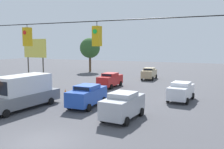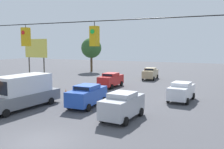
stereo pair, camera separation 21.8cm
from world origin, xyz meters
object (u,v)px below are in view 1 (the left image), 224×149
at_px(traffic_cone_nearest, 9,108).
at_px(traffic_cone_fifth, 80,88).
at_px(traffic_cone_fourth, 65,92).
at_px(tree_horizon_right, 90,48).
at_px(sedan_blue_withflow_mid, 87,95).
at_px(traffic_cone_third, 50,96).
at_px(traffic_cone_farthest, 90,85).
at_px(box_truck_grey_parked_shoulder, 22,92).
at_px(sedan_red_withflow_far, 110,80).
at_px(sedan_tan_withflow_deep, 149,73).
at_px(sedan_silver_crossing_near, 123,105).
at_px(sedan_white_oncoming_far, 181,91).
at_px(roadside_billboard, 35,52).
at_px(traffic_cone_second, 32,102).
at_px(overhead_signal_span, 29,63).

relative_size(traffic_cone_nearest, traffic_cone_fifth, 1.00).
distance_m(traffic_cone_fourth, tree_horizon_right, 24.68).
height_order(sedan_blue_withflow_mid, traffic_cone_third, sedan_blue_withflow_mid).
relative_size(traffic_cone_fifth, tree_horizon_right, 0.09).
relative_size(traffic_cone_fourth, traffic_cone_fifth, 1.00).
distance_m(traffic_cone_fifth, traffic_cone_farthest, 2.71).
distance_m(sedan_blue_withflow_mid, box_truck_grey_parked_shoulder, 5.60).
distance_m(traffic_cone_third, traffic_cone_fifth, 5.33).
relative_size(sedan_red_withflow_far, box_truck_grey_parked_shoulder, 0.59).
relative_size(sedan_tan_withflow_deep, tree_horizon_right, 0.63).
relative_size(sedan_blue_withflow_mid, sedan_tan_withflow_deep, 1.06).
relative_size(sedan_tan_withflow_deep, traffic_cone_fourth, 7.35).
bearing_deg(sedan_blue_withflow_mid, sedan_tan_withflow_deep, -89.68).
xyz_separation_m(sedan_silver_crossing_near, traffic_cone_third, (9.32, -3.27, -0.74)).
bearing_deg(sedan_red_withflow_far, traffic_cone_nearest, 80.39).
bearing_deg(traffic_cone_fifth, sedan_white_oncoming_far, 177.33).
bearing_deg(traffic_cone_third, sedan_white_oncoming_far, -158.57).
bearing_deg(sedan_tan_withflow_deep, roadside_billboard, 51.60).
bearing_deg(tree_horizon_right, sedan_red_withflow_far, 127.41).
bearing_deg(sedan_white_oncoming_far, traffic_cone_fourth, 9.98).
bearing_deg(sedan_red_withflow_far, sedan_blue_withflow_mid, 104.15).
height_order(box_truck_grey_parked_shoulder, traffic_cone_second, box_truck_grey_parked_shoulder).
height_order(box_truck_grey_parked_shoulder, traffic_cone_third, box_truck_grey_parked_shoulder).
bearing_deg(traffic_cone_fifth, sedan_red_withflow_far, -119.18).
relative_size(box_truck_grey_parked_shoulder, sedan_silver_crossing_near, 1.75).
bearing_deg(sedan_blue_withflow_mid, traffic_cone_fifth, -53.35).
bearing_deg(traffic_cone_fifth, sedan_blue_withflow_mid, 126.65).
relative_size(traffic_cone_fourth, tree_horizon_right, 0.09).
xyz_separation_m(traffic_cone_nearest, traffic_cone_farthest, (-0.11, -13.20, 0.00)).
bearing_deg(traffic_cone_farthest, sedan_blue_withflow_mid, 118.42).
relative_size(sedan_blue_withflow_mid, sedan_white_oncoming_far, 1.09).
height_order(sedan_tan_withflow_deep, traffic_cone_farthest, sedan_tan_withflow_deep).
bearing_deg(box_truck_grey_parked_shoulder, sedan_red_withflow_far, -99.27).
distance_m(sedan_red_withflow_far, traffic_cone_fourth, 7.03).
xyz_separation_m(sedan_tan_withflow_deep, box_truck_grey_parked_shoulder, (4.64, 22.68, 0.45)).
bearing_deg(traffic_cone_fourth, traffic_cone_fifth, -94.77).
bearing_deg(overhead_signal_span, sedan_blue_withflow_mid, -78.09).
height_order(sedan_white_oncoming_far, roadside_billboard, roadside_billboard).
height_order(sedan_silver_crossing_near, traffic_cone_farthest, sedan_silver_crossing_near).
relative_size(sedan_tan_withflow_deep, sedan_silver_crossing_near, 1.01).
relative_size(sedan_white_oncoming_far, traffic_cone_third, 7.12).
distance_m(traffic_cone_nearest, traffic_cone_farthest, 13.20).
bearing_deg(roadside_billboard, overhead_signal_span, 130.95).
distance_m(box_truck_grey_parked_shoulder, tree_horizon_right, 30.73).
height_order(overhead_signal_span, box_truck_grey_parked_shoulder, overhead_signal_span).
relative_size(traffic_cone_second, traffic_cone_third, 1.00).
relative_size(sedan_blue_withflow_mid, sedan_silver_crossing_near, 1.07).
distance_m(sedan_blue_withflow_mid, sedan_white_oncoming_far, 9.26).
height_order(overhead_signal_span, sedan_white_oncoming_far, overhead_signal_span).
bearing_deg(sedan_tan_withflow_deep, traffic_cone_fifth, 70.79).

